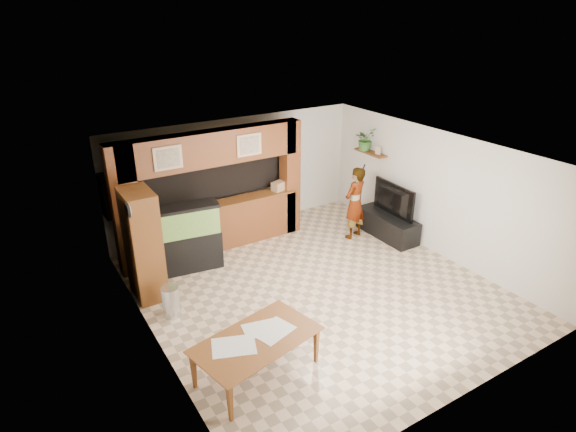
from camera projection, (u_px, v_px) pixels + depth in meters
floor at (316, 289)px, 8.99m from camera, size 6.50×6.50×0.00m
ceiling at (320, 154)px, 7.93m from camera, size 6.50×6.50×0.00m
wall_back at (236, 174)px, 10.99m from camera, size 6.00×0.00×6.00m
wall_left at (149, 272)px, 7.02m from camera, size 0.00×6.50×6.50m
wall_right at (437, 193)px, 9.90m from camera, size 0.00×6.50×6.50m
partition at (208, 190)px, 10.05m from camera, size 4.20×0.99×2.60m
wall_clock at (128, 210)px, 7.57m from camera, size 0.05×0.25×0.25m
wall_shelf at (370, 153)px, 11.18m from camera, size 0.25×0.90×0.04m
pantry_cabinet at (143, 245)px, 8.42m from camera, size 0.50×0.82×2.02m
trash_can at (171, 302)px, 8.11m from camera, size 0.30×0.30×0.55m
aquarium at (189, 238)px, 9.42m from camera, size 1.23×0.46×1.36m
tv_stand at (387, 225)px, 10.93m from camera, size 0.57×1.55×0.52m
television at (389, 200)px, 10.68m from camera, size 0.21×1.25×0.72m
photo_frame at (378, 150)px, 10.95m from camera, size 0.06×0.14×0.18m
potted_plant at (365, 139)px, 11.19m from camera, size 0.53×0.48×0.53m
person at (355, 203)px, 10.66m from camera, size 0.69×0.55×1.65m
microphone at (364, 167)px, 10.21m from camera, size 0.03×0.09×0.14m
dining_table at (259, 358)px, 6.78m from camera, size 1.94×1.34×0.62m
newspaper_a at (234, 346)px, 6.52m from camera, size 0.71×0.61×0.01m
newspaper_b at (273, 331)px, 6.83m from camera, size 0.65×0.55×0.01m
newspaper_c at (261, 329)px, 6.88m from camera, size 0.56×0.46×0.01m
counter_box at (279, 186)px, 10.74m from camera, size 0.35×0.28×0.20m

